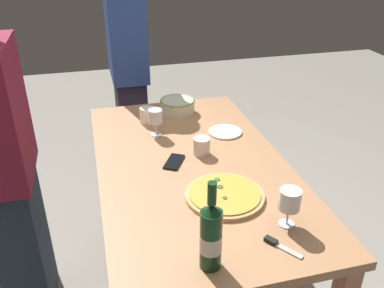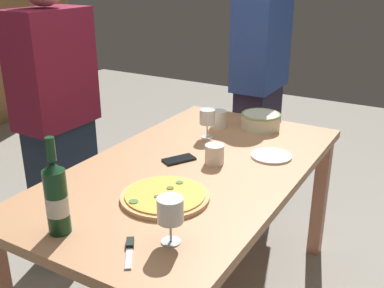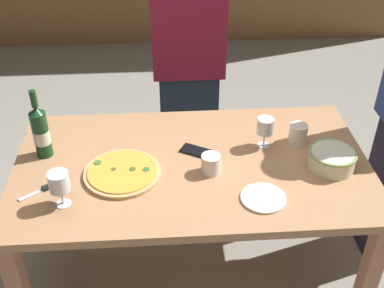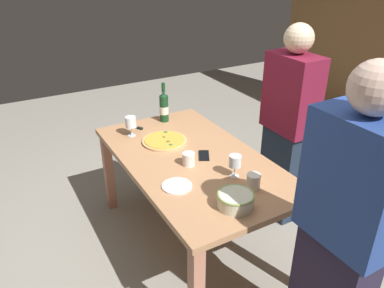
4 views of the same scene
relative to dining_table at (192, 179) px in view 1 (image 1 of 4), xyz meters
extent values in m
plane|color=gray|center=(0.00, 0.00, -0.66)|extent=(8.00, 8.00, 0.00)
cube|color=tan|center=(0.00, 0.00, 0.07)|extent=(1.60, 0.90, 0.04)
cube|color=tan|center=(0.74, -0.40, -0.30)|extent=(0.07, 0.07, 0.71)
cube|color=tan|center=(0.74, 0.40, -0.30)|extent=(0.07, 0.07, 0.71)
cylinder|color=#E1AD72|center=(-0.31, -0.06, 0.10)|extent=(0.34, 0.34, 0.02)
cylinder|color=#F5AB3C|center=(-0.31, -0.06, 0.11)|extent=(0.30, 0.30, 0.01)
cylinder|color=#4B6227|center=(-0.35, -0.05, 0.12)|extent=(0.02, 0.02, 0.00)
cylinder|color=#497437|center=(-0.42, 0.00, 0.12)|extent=(0.03, 0.03, 0.00)
cylinder|color=#4D6629|center=(-0.26, -0.06, 0.12)|extent=(0.03, 0.03, 0.00)
cylinder|color=#407438|center=(-0.20, -0.06, 0.12)|extent=(0.03, 0.03, 0.00)
cylinder|color=#E9EAC9|center=(0.61, -0.07, 0.13)|extent=(0.21, 0.21, 0.08)
torus|color=#91A95A|center=(0.61, -0.07, 0.17)|extent=(0.21, 0.21, 0.01)
cylinder|color=#143E20|center=(-0.67, 0.11, 0.20)|extent=(0.07, 0.07, 0.22)
cone|color=#143E20|center=(-0.67, 0.11, 0.33)|extent=(0.07, 0.07, 0.03)
cylinder|color=#143E20|center=(-0.67, 0.11, 0.39)|extent=(0.03, 0.03, 0.08)
cylinder|color=silver|center=(-0.67, 0.11, 0.19)|extent=(0.07, 0.07, 0.07)
cylinder|color=white|center=(0.35, 0.11, 0.09)|extent=(0.06, 0.06, 0.00)
cylinder|color=white|center=(0.35, 0.11, 0.13)|extent=(0.01, 0.01, 0.07)
cylinder|color=white|center=(0.35, 0.11, 0.20)|extent=(0.08, 0.08, 0.07)
cylinder|color=white|center=(-0.54, -0.24, 0.09)|extent=(0.06, 0.06, 0.00)
cylinder|color=white|center=(-0.54, -0.24, 0.13)|extent=(0.01, 0.01, 0.07)
cylinder|color=white|center=(-0.54, -0.24, 0.21)|extent=(0.08, 0.08, 0.08)
cylinder|color=maroon|center=(-0.54, -0.24, 0.18)|extent=(0.07, 0.07, 0.03)
cylinder|color=white|center=(0.08, -0.07, 0.14)|extent=(0.09, 0.09, 0.09)
cylinder|color=white|center=(0.51, 0.13, 0.14)|extent=(0.09, 0.09, 0.09)
cylinder|color=white|center=(0.27, -0.26, 0.10)|extent=(0.19, 0.19, 0.01)
cube|color=black|center=(0.03, 0.08, 0.10)|extent=(0.16, 0.13, 0.01)
cube|color=silver|center=(-0.68, -0.18, 0.10)|extent=(0.10, 0.08, 0.01)
cube|color=black|center=(-0.62, -0.14, 0.10)|extent=(0.05, 0.05, 0.02)
cube|color=#1E2B3D|center=(0.04, 0.84, -0.26)|extent=(0.35, 0.20, 0.79)
cube|color=#262037|center=(1.15, 0.16, -0.24)|extent=(0.37, 0.20, 0.83)
cube|color=#284591|center=(1.15, 0.16, 0.48)|extent=(0.43, 0.24, 0.62)
camera|label=1|loc=(-1.66, 0.43, 1.11)|focal=38.36mm
camera|label=2|loc=(-1.57, -0.92, 0.91)|focal=42.53mm
camera|label=3|loc=(-0.12, -1.72, 1.41)|focal=44.95mm
camera|label=4|loc=(2.00, -1.13, 1.37)|focal=35.26mm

